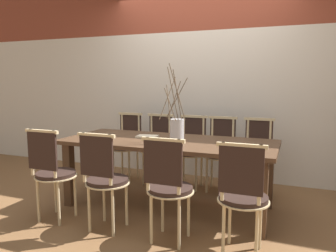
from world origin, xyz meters
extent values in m
plane|color=brown|center=(0.00, 0.00, 0.00)|extent=(16.00, 16.00, 0.00)
cube|color=beige|center=(0.00, 1.26, 1.01)|extent=(12.00, 0.06, 2.01)
cube|color=#4C3321|center=(0.00, 0.00, 0.71)|extent=(2.22, 0.93, 0.04)
cube|color=#4C3321|center=(-1.00, -0.36, 0.34)|extent=(0.09, 0.09, 0.69)
cube|color=#4C3321|center=(1.00, -0.36, 0.34)|extent=(0.09, 0.09, 0.69)
cube|color=#4C3321|center=(-1.00, 0.36, 0.34)|extent=(0.09, 0.09, 0.69)
cube|color=#4C3321|center=(1.00, 0.36, 0.34)|extent=(0.09, 0.09, 0.69)
cylinder|color=black|center=(-0.89, -0.69, 0.45)|extent=(0.37, 0.37, 0.04)
cylinder|color=beige|center=(-0.89, -0.69, 0.43)|extent=(0.40, 0.40, 0.01)
cylinder|color=beige|center=(-1.01, -0.57, 0.22)|extent=(0.03, 0.03, 0.44)
cylinder|color=beige|center=(-0.77, -0.57, 0.22)|extent=(0.03, 0.03, 0.44)
cylinder|color=beige|center=(-1.01, -0.82, 0.22)|extent=(0.03, 0.03, 0.44)
cylinder|color=beige|center=(-0.77, -0.82, 0.22)|extent=(0.03, 0.03, 0.44)
cylinder|color=beige|center=(-1.02, -0.85, 0.69)|extent=(0.03, 0.03, 0.43)
cylinder|color=beige|center=(-0.76, -0.85, 0.69)|extent=(0.03, 0.03, 0.43)
cube|color=black|center=(-0.89, -0.86, 0.71)|extent=(0.32, 0.02, 0.35)
cube|color=beige|center=(-0.89, -0.85, 0.89)|extent=(0.36, 0.03, 0.03)
cylinder|color=black|center=(-0.31, -0.69, 0.45)|extent=(0.37, 0.37, 0.04)
cylinder|color=beige|center=(-0.31, -0.69, 0.43)|extent=(0.40, 0.40, 0.01)
cylinder|color=beige|center=(-0.43, -0.57, 0.22)|extent=(0.03, 0.03, 0.44)
cylinder|color=beige|center=(-0.19, -0.57, 0.22)|extent=(0.03, 0.03, 0.44)
cylinder|color=beige|center=(-0.43, -0.82, 0.22)|extent=(0.03, 0.03, 0.44)
cylinder|color=beige|center=(-0.19, -0.82, 0.22)|extent=(0.03, 0.03, 0.44)
cylinder|color=beige|center=(-0.44, -0.85, 0.69)|extent=(0.03, 0.03, 0.43)
cylinder|color=beige|center=(-0.18, -0.85, 0.69)|extent=(0.03, 0.03, 0.43)
cube|color=black|center=(-0.31, -0.86, 0.71)|extent=(0.32, 0.02, 0.35)
cube|color=beige|center=(-0.31, -0.85, 0.89)|extent=(0.36, 0.03, 0.03)
cylinder|color=black|center=(0.30, -0.69, 0.45)|extent=(0.37, 0.37, 0.04)
cylinder|color=beige|center=(0.30, -0.69, 0.43)|extent=(0.40, 0.40, 0.01)
cylinder|color=beige|center=(0.17, -0.57, 0.22)|extent=(0.03, 0.03, 0.44)
cylinder|color=beige|center=(0.42, -0.57, 0.22)|extent=(0.03, 0.03, 0.44)
cylinder|color=beige|center=(0.17, -0.82, 0.22)|extent=(0.03, 0.03, 0.44)
cylinder|color=beige|center=(0.42, -0.82, 0.22)|extent=(0.03, 0.03, 0.44)
cylinder|color=beige|center=(0.16, -0.85, 0.69)|extent=(0.03, 0.03, 0.43)
cylinder|color=beige|center=(0.43, -0.85, 0.69)|extent=(0.03, 0.03, 0.43)
cube|color=black|center=(0.30, -0.86, 0.71)|extent=(0.32, 0.02, 0.35)
cube|color=beige|center=(0.30, -0.85, 0.89)|extent=(0.36, 0.03, 0.03)
cylinder|color=black|center=(0.90, -0.69, 0.45)|extent=(0.37, 0.37, 0.04)
cylinder|color=beige|center=(0.90, -0.69, 0.43)|extent=(0.40, 0.40, 0.01)
cylinder|color=beige|center=(0.77, -0.57, 0.22)|extent=(0.03, 0.03, 0.44)
cylinder|color=beige|center=(1.02, -0.57, 0.22)|extent=(0.03, 0.03, 0.44)
cylinder|color=beige|center=(0.77, -0.82, 0.22)|extent=(0.03, 0.03, 0.44)
cylinder|color=beige|center=(1.02, -0.82, 0.22)|extent=(0.03, 0.03, 0.44)
cylinder|color=beige|center=(0.76, -0.85, 0.69)|extent=(0.03, 0.03, 0.43)
cylinder|color=beige|center=(1.03, -0.85, 0.69)|extent=(0.03, 0.03, 0.43)
cube|color=black|center=(0.90, -0.86, 0.71)|extent=(0.32, 0.02, 0.35)
cube|color=beige|center=(0.90, -0.85, 0.89)|extent=(0.36, 0.03, 0.03)
cylinder|color=black|center=(-0.90, 0.69, 0.45)|extent=(0.37, 0.37, 0.04)
cylinder|color=beige|center=(-0.90, 0.69, 0.43)|extent=(0.40, 0.40, 0.01)
cylinder|color=beige|center=(-0.78, 0.57, 0.22)|extent=(0.03, 0.03, 0.44)
cylinder|color=beige|center=(-1.02, 0.57, 0.22)|extent=(0.03, 0.03, 0.44)
cylinder|color=beige|center=(-0.78, 0.82, 0.22)|extent=(0.03, 0.03, 0.44)
cylinder|color=beige|center=(-1.02, 0.82, 0.22)|extent=(0.03, 0.03, 0.44)
cylinder|color=beige|center=(-0.77, 0.85, 0.69)|extent=(0.03, 0.03, 0.43)
cylinder|color=beige|center=(-1.03, 0.85, 0.69)|extent=(0.03, 0.03, 0.43)
cube|color=black|center=(-0.90, 0.86, 0.71)|extent=(0.32, 0.02, 0.35)
cube|color=beige|center=(-0.90, 0.85, 0.89)|extent=(0.36, 0.03, 0.03)
cylinder|color=black|center=(-0.45, 0.69, 0.45)|extent=(0.37, 0.37, 0.04)
cylinder|color=beige|center=(-0.45, 0.69, 0.43)|extent=(0.40, 0.40, 0.01)
cylinder|color=beige|center=(-0.32, 0.57, 0.22)|extent=(0.03, 0.03, 0.44)
cylinder|color=beige|center=(-0.57, 0.57, 0.22)|extent=(0.03, 0.03, 0.44)
cylinder|color=beige|center=(-0.32, 0.82, 0.22)|extent=(0.03, 0.03, 0.44)
cylinder|color=beige|center=(-0.57, 0.82, 0.22)|extent=(0.03, 0.03, 0.44)
cylinder|color=beige|center=(-0.31, 0.85, 0.69)|extent=(0.03, 0.03, 0.43)
cylinder|color=beige|center=(-0.58, 0.85, 0.69)|extent=(0.03, 0.03, 0.43)
cube|color=black|center=(-0.45, 0.86, 0.71)|extent=(0.32, 0.02, 0.35)
cube|color=beige|center=(-0.45, 0.85, 0.89)|extent=(0.36, 0.03, 0.03)
cylinder|color=black|center=(0.02, 0.69, 0.45)|extent=(0.37, 0.37, 0.04)
cylinder|color=beige|center=(0.02, 0.69, 0.43)|extent=(0.40, 0.40, 0.01)
cylinder|color=beige|center=(0.14, 0.57, 0.22)|extent=(0.03, 0.03, 0.44)
cylinder|color=beige|center=(-0.10, 0.57, 0.22)|extent=(0.03, 0.03, 0.44)
cylinder|color=beige|center=(0.14, 0.82, 0.22)|extent=(0.03, 0.03, 0.44)
cylinder|color=beige|center=(-0.10, 0.82, 0.22)|extent=(0.03, 0.03, 0.44)
cylinder|color=beige|center=(0.15, 0.85, 0.69)|extent=(0.03, 0.03, 0.43)
cylinder|color=beige|center=(-0.11, 0.85, 0.69)|extent=(0.03, 0.03, 0.43)
cube|color=black|center=(0.02, 0.86, 0.71)|extent=(0.32, 0.02, 0.35)
cube|color=beige|center=(0.02, 0.85, 0.89)|extent=(0.36, 0.03, 0.03)
cylinder|color=black|center=(0.40, 0.69, 0.45)|extent=(0.37, 0.37, 0.04)
cylinder|color=beige|center=(0.40, 0.69, 0.43)|extent=(0.40, 0.40, 0.01)
cylinder|color=beige|center=(0.52, 0.57, 0.22)|extent=(0.03, 0.03, 0.44)
cylinder|color=beige|center=(0.27, 0.57, 0.22)|extent=(0.03, 0.03, 0.44)
cylinder|color=beige|center=(0.52, 0.82, 0.22)|extent=(0.03, 0.03, 0.44)
cylinder|color=beige|center=(0.27, 0.82, 0.22)|extent=(0.03, 0.03, 0.44)
cylinder|color=beige|center=(0.53, 0.85, 0.69)|extent=(0.03, 0.03, 0.43)
cylinder|color=beige|center=(0.27, 0.85, 0.69)|extent=(0.03, 0.03, 0.43)
cube|color=black|center=(0.40, 0.86, 0.71)|extent=(0.32, 0.02, 0.35)
cube|color=beige|center=(0.40, 0.85, 0.89)|extent=(0.36, 0.03, 0.03)
cylinder|color=black|center=(0.84, 0.69, 0.45)|extent=(0.37, 0.37, 0.04)
cylinder|color=beige|center=(0.84, 0.69, 0.43)|extent=(0.40, 0.40, 0.01)
cylinder|color=beige|center=(0.96, 0.57, 0.22)|extent=(0.03, 0.03, 0.44)
cylinder|color=beige|center=(0.71, 0.57, 0.22)|extent=(0.03, 0.03, 0.44)
cylinder|color=beige|center=(0.96, 0.82, 0.22)|extent=(0.03, 0.03, 0.44)
cylinder|color=beige|center=(0.71, 0.82, 0.22)|extent=(0.03, 0.03, 0.44)
cylinder|color=beige|center=(0.97, 0.85, 0.69)|extent=(0.03, 0.03, 0.43)
cylinder|color=beige|center=(0.70, 0.85, 0.69)|extent=(0.03, 0.03, 0.43)
cube|color=black|center=(0.84, 0.86, 0.71)|extent=(0.32, 0.02, 0.35)
cube|color=beige|center=(0.84, 0.85, 0.89)|extent=(0.36, 0.03, 0.03)
cylinder|color=silver|center=(0.12, -0.05, 0.84)|extent=(0.14, 0.14, 0.23)
cylinder|color=brown|center=(0.08, 0.05, 1.17)|extent=(0.21, 0.09, 0.42)
cylinder|color=brown|center=(0.15, -0.13, 1.24)|extent=(0.16, 0.07, 0.56)
cylinder|color=brown|center=(0.05, -0.10, 1.13)|extent=(0.11, 0.16, 0.35)
cylinder|color=brown|center=(0.07, 0.00, 1.15)|extent=(0.11, 0.11, 0.38)
cylinder|color=brown|center=(0.00, -0.01, 1.17)|extent=(0.09, 0.26, 0.43)
cylinder|color=brown|center=(0.10, -0.12, 1.22)|extent=(0.14, 0.05, 0.52)
cylinder|color=brown|center=(0.07, -0.13, 1.11)|extent=(0.16, 0.10, 0.32)
cylinder|color=brown|center=(0.14, -0.09, 1.21)|extent=(0.09, 0.04, 0.50)
cube|color=beige|center=(-0.27, 0.07, 0.74)|extent=(0.25, 0.19, 0.02)
camera|label=1|loc=(1.24, -3.15, 1.34)|focal=35.00mm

